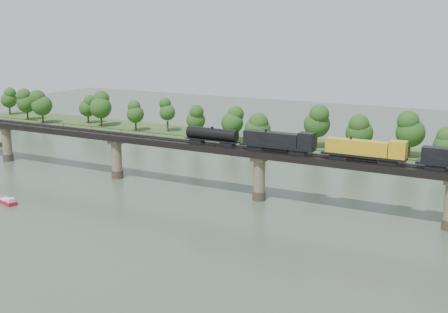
% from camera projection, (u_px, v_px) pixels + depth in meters
% --- Properties ---
extents(ground, '(400.00, 400.00, 0.00)m').
position_uv_depth(ground, '(188.00, 244.00, 99.90)').
color(ground, '#394738').
rests_on(ground, ground).
extents(far_bank, '(300.00, 24.00, 1.60)m').
position_uv_depth(far_bank, '(334.00, 150.00, 172.64)').
color(far_bank, '#2F4A1D').
rests_on(far_bank, ground).
extents(bridge, '(236.00, 30.00, 11.50)m').
position_uv_depth(bridge, '(259.00, 176.00, 124.41)').
color(bridge, '#473A2D').
rests_on(bridge, ground).
extents(bridge_superstructure, '(220.00, 4.90, 0.75)m').
position_uv_depth(bridge_superstructure, '(260.00, 148.00, 123.00)').
color(bridge_superstructure, black).
rests_on(bridge_superstructure, bridge).
extents(far_treeline, '(289.06, 17.54, 13.60)m').
position_uv_depth(far_treeline, '(305.00, 125.00, 170.80)').
color(far_treeline, '#382619').
rests_on(far_treeline, far_bank).
extents(freight_train, '(68.68, 2.68, 4.73)m').
position_uv_depth(freight_train, '(334.00, 147.00, 114.82)').
color(freight_train, black).
rests_on(freight_train, bridge).
extents(motorboat, '(5.81, 3.36, 1.53)m').
position_uv_depth(motorboat, '(8.00, 201.00, 122.73)').
color(motorboat, '#A31229').
rests_on(motorboat, ground).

